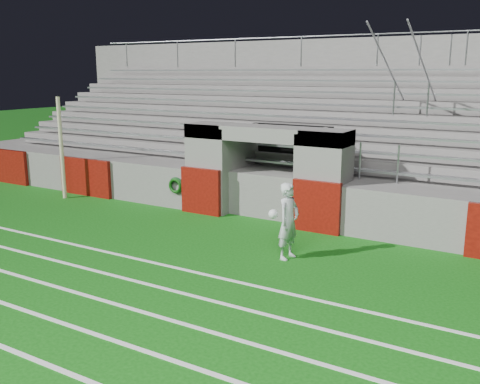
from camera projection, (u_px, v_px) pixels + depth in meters
The scene contains 5 objects.
ground at pixel (193, 252), 12.28m from camera, with size 90.00×90.00×0.00m, color #0E540E.
field_post at pixel (61, 148), 17.25m from camera, with size 0.12×0.12×3.29m, color beige.
stadium_structure at pixel (325, 147), 18.64m from camera, with size 26.00×8.48×5.42m.
goalkeeper_with_ball at pixel (288, 221), 11.72m from camera, with size 0.63×0.67×1.71m.
hose_coil at pixel (176, 186), 15.92m from camera, with size 0.51×0.14×0.51m.
Camera 1 is at (6.91, -9.48, 4.05)m, focal length 40.00 mm.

